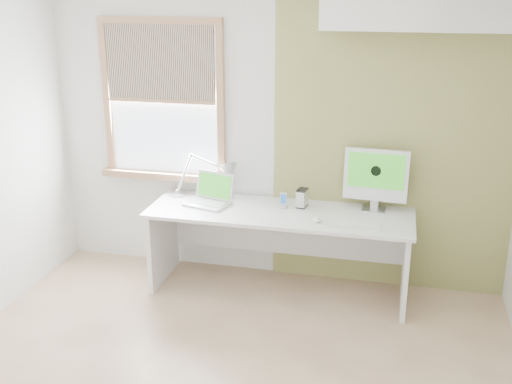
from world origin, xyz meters
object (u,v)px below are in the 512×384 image
(desk, at_px, (281,230))
(external_drive, at_px, (302,198))
(imac, at_px, (376,176))
(laptop, at_px, (211,196))
(desk_lamp, at_px, (219,175))

(desk, xyz_separation_m, external_drive, (0.16, 0.09, 0.27))
(external_drive, height_order, imac, imac)
(desk, distance_m, imac, 0.92)
(external_drive, bearing_deg, desk, -150.50)
(laptop, xyz_separation_m, external_drive, (0.78, 0.09, 0.02))
(laptop, distance_m, imac, 1.41)
(desk, distance_m, desk_lamp, 0.73)
(desk, bearing_deg, external_drive, 29.50)
(desk_lamp, relative_size, external_drive, 4.44)
(imac, bearing_deg, desk, -167.09)
(desk, distance_m, external_drive, 0.33)
(desk_lamp, relative_size, laptop, 1.64)
(desk_lamp, xyz_separation_m, imac, (1.35, -0.00, 0.09))
(laptop, relative_size, imac, 0.80)
(desk, relative_size, external_drive, 13.99)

